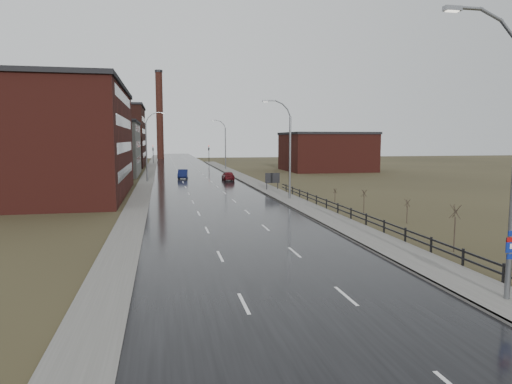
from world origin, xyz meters
name	(u,v)px	position (x,y,z in m)	size (l,w,h in m)	color
ground	(329,341)	(0.00, 0.00, 0.00)	(320.00, 320.00, 0.00)	#2D2819
road	(197,182)	(0.00, 60.00, 0.03)	(14.00, 300.00, 0.06)	black
sidewalk_right	(290,200)	(8.60, 35.00, 0.09)	(3.20, 180.00, 0.18)	#595651
curb_right	(277,201)	(7.08, 35.00, 0.09)	(0.16, 180.00, 0.18)	slate
sidewalk_left	(146,183)	(-8.20, 60.00, 0.06)	(2.40, 260.00, 0.12)	#595651
warehouse_near	(30,141)	(-20.99, 45.00, 6.76)	(22.44, 28.56, 13.50)	#471914
warehouse_mid	(96,148)	(-17.99, 78.00, 5.26)	(16.32, 20.40, 10.50)	slate
warehouse_far	(91,136)	(-22.99, 108.00, 7.76)	(26.52, 24.48, 15.50)	#331611
building_right	(326,152)	(30.30, 82.00, 4.26)	(18.36, 16.32, 8.50)	#471914
smokestack	(160,115)	(-6.00, 150.00, 15.50)	(2.70, 2.70, 30.70)	#331611
streetlight_main	(509,161)	(8.47, 2.00, 6.06)	(3.91, 0.29, 12.11)	slate
streetlight_right_mid	(288,149)	(8.50, 36.00, 5.84)	(3.36, 0.28, 11.35)	slate
streetlight_left	(148,146)	(-7.70, 62.00, 5.84)	(3.36, 0.28, 11.35)	slate
streetlight_right_far	(224,144)	(8.50, 90.00, 5.84)	(3.36, 0.28, 11.35)	slate
guardrail	(370,220)	(10.30, 18.31, 0.71)	(0.10, 53.05, 1.10)	black
shrub_c	(455,227)	(12.11, 10.36, 1.58)	(0.70, 0.74, 2.97)	#382D23
shrub_d	(407,211)	(14.32, 19.80, 1.07)	(0.48, 0.51, 2.01)	#382D23
shrub_e	(364,201)	(12.85, 24.93, 1.23)	(0.55, 0.58, 2.31)	#382D23
shrub_f	(335,196)	(12.73, 31.91, 0.88)	(0.40, 0.42, 1.66)	#382D23
billboard	(272,179)	(9.10, 45.69, 1.65)	(2.03, 0.17, 2.42)	black
traffic_light_left	(153,148)	(-8.00, 120.00, 4.60)	(0.58, 2.73, 5.30)	black
traffic_light_right	(209,147)	(8.00, 120.00, 4.60)	(0.58, 2.73, 5.30)	black
car_near	(183,174)	(-1.96, 67.50, 0.79)	(1.66, 4.77, 1.57)	#0B1137
car_far	(228,176)	(5.34, 61.87, 0.79)	(1.86, 4.62, 1.57)	#4A0C11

